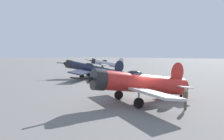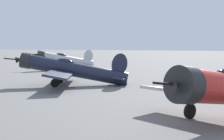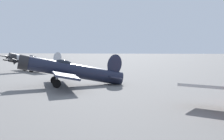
{
  "view_description": "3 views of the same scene",
  "coord_description": "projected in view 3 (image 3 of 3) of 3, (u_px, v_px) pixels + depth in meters",
  "views": [
    {
      "loc": [
        15.67,
        8.1,
        4.05
      ],
      "look_at": [
        -10.28,
        -10.92,
        1.6
      ],
      "focal_mm": 33.03,
      "sensor_mm": 36.0,
      "label": 1
    },
    {
      "loc": [
        18.94,
        0.62,
        3.91
      ],
      "look_at": [
        -10.28,
        -10.92,
        1.6
      ],
      "focal_mm": 56.07,
      "sensor_mm": 36.0,
      "label": 2
    },
    {
      "loc": [
        18.74,
        -6.69,
        3.65
      ],
      "look_at": [
        -10.28,
        -10.92,
        1.6
      ],
      "focal_mm": 49.57,
      "sensor_mm": 36.0,
      "label": 3
    }
  ],
  "objects": [
    {
      "name": "airplane_far_line",
      "position": [
        34.0,
        62.0,
        49.57
      ],
      "size": [
        9.22,
        9.12,
        3.17
      ],
      "rotation": [
        0.0,
        0.0,
        5.46
      ],
      "color": "#B7BABF",
      "rests_on": "ground_plane"
    },
    {
      "name": "airplane_mid_apron",
      "position": [
        68.0,
        70.0,
        30.27
      ],
      "size": [
        11.95,
        10.36,
        3.3
      ],
      "rotation": [
        0.0,
        0.0,
        5.11
      ],
      "color": "#1E2338",
      "rests_on": "ground_plane"
    }
  ]
}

